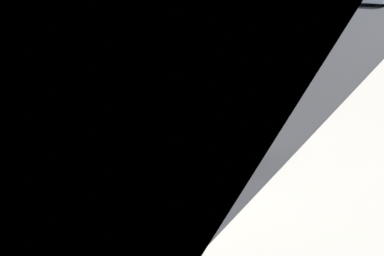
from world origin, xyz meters
TOP-DOWN VIEW (x-y plane):
  - ground_plane at (0.00, 0.00)m, footprint 80.00×80.00m
  - lane_center_stripe at (0.00, -2.00)m, footprint 60.00×0.16m
  - motorcycle_main at (-0.43, 1.14)m, footprint 2.22×0.66m
  - rider_main at (-0.62, 1.12)m, footprint 0.64×0.57m

SIDE VIEW (x-z plane):
  - ground_plane at x=0.00m, z-range 0.00..0.00m
  - lane_center_stripe at x=0.00m, z-range 0.00..0.01m
  - motorcycle_main at x=-0.43m, z-range -0.18..1.08m
  - rider_main at x=-0.62m, z-range 0.17..1.91m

